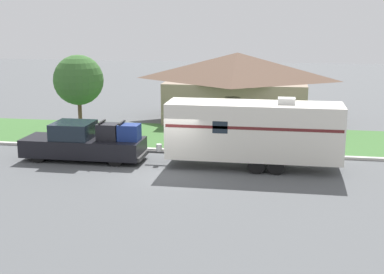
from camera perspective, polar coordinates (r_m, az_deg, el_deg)
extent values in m
plane|color=#515456|center=(25.19, -2.24, -3.74)|extent=(120.00, 120.00, 0.00)
cube|color=beige|center=(28.71, -0.71, -1.49)|extent=(80.00, 0.30, 0.14)
cube|color=#3D6B33|center=(32.22, 0.45, 0.01)|extent=(80.00, 7.00, 0.03)
cube|color=gray|center=(37.69, 4.80, 4.00)|extent=(9.46, 6.43, 2.79)
pyramid|color=brown|center=(37.40, 4.87, 7.53)|extent=(10.22, 6.94, 1.88)
cube|color=#4C3828|center=(34.62, 4.33, 2.63)|extent=(1.00, 0.06, 2.10)
cylinder|color=black|center=(27.74, -16.12, -1.78)|extent=(0.84, 0.28, 0.84)
cylinder|color=black|center=(29.27, -14.66, -0.93)|extent=(0.84, 0.28, 0.84)
cylinder|color=black|center=(26.27, -8.16, -2.21)|extent=(0.84, 0.28, 0.84)
cylinder|color=black|center=(27.87, -7.08, -1.29)|extent=(0.84, 0.28, 0.84)
cube|color=black|center=(28.08, -13.74, -0.93)|extent=(3.75, 2.10, 0.89)
cube|color=#19232D|center=(27.63, -12.54, 0.72)|extent=(1.95, 1.93, 0.81)
cube|color=black|center=(27.03, -7.78, -1.20)|extent=(2.36, 2.10, 0.89)
cube|color=#333333|center=(26.77, -5.22, -1.99)|extent=(0.12, 1.89, 0.20)
cube|color=black|center=(27.00, -8.88, 0.58)|extent=(1.08, 0.88, 0.80)
cube|color=black|center=(27.01, -9.61, 1.60)|extent=(0.10, 0.97, 0.08)
cube|color=navy|center=(26.69, -6.77, 0.50)|extent=(1.08, 0.88, 0.80)
cube|color=black|center=(26.69, -7.51, 1.54)|extent=(0.10, 0.97, 0.08)
cylinder|color=black|center=(24.97, 6.91, -3.03)|extent=(0.79, 0.22, 0.79)
cylinder|color=black|center=(26.89, 7.13, -1.88)|extent=(0.79, 0.22, 0.79)
cylinder|color=black|center=(24.95, 8.90, -3.11)|extent=(0.79, 0.22, 0.79)
cylinder|color=black|center=(26.87, 8.97, -1.95)|extent=(0.79, 0.22, 0.79)
cube|color=silver|center=(25.60, 6.60, 0.71)|extent=(8.26, 2.28, 2.64)
cube|color=#5B1E1E|center=(24.41, 6.47, 0.90)|extent=(8.10, 0.01, 0.14)
cube|color=#383838|center=(26.54, -3.65, -1.61)|extent=(1.13, 0.12, 0.10)
cylinder|color=silver|center=(26.47, -3.54, -1.14)|extent=(0.28, 0.28, 0.36)
cube|color=silver|center=(25.30, 10.06, 3.82)|extent=(0.80, 0.68, 0.28)
cube|color=#19232D|center=(24.53, 3.00, 1.03)|extent=(0.70, 0.01, 0.56)
cylinder|color=brown|center=(29.23, 8.10, -0.31)|extent=(0.09, 0.09, 1.18)
cube|color=silver|center=(29.08, 8.14, 1.02)|extent=(0.48, 0.20, 0.22)
cylinder|color=brown|center=(33.50, -11.84, 2.15)|extent=(0.24, 0.24, 2.23)
sphere|color=#38662D|center=(33.17, -12.02, 5.97)|extent=(3.03, 3.03, 3.03)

